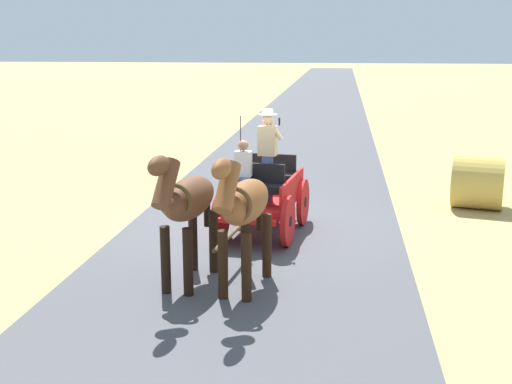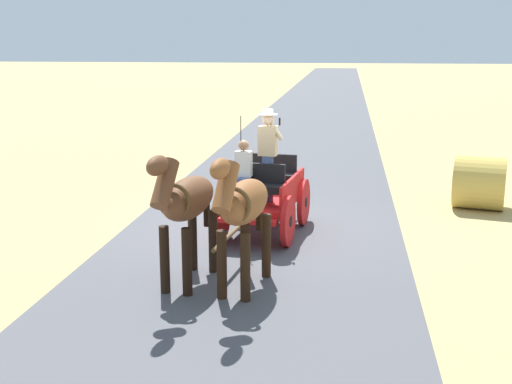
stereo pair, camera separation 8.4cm
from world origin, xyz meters
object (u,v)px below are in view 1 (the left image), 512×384
Objects in this scene: horse_drawn_carriage at (263,193)px; hay_bale at (478,182)px; horse_near_side at (243,206)px; horse_off_side at (187,203)px.

horse_drawn_carriage is 3.76× the size of hay_bale.
horse_off_side is (0.90, -0.11, 0.00)m from horse_near_side.
horse_off_side is (0.83, 2.95, 0.51)m from horse_drawn_carriage.
horse_off_side is at bearing 45.91° from hay_bale.
horse_drawn_carriage is 2.04× the size of horse_off_side.
horse_near_side is 0.90m from horse_off_side.
horse_near_side and horse_off_side have the same top height.
horse_drawn_carriage reaches higher than horse_off_side.
horse_off_side is at bearing 74.31° from horse_drawn_carriage.
horse_drawn_carriage is 3.10m from horse_near_side.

